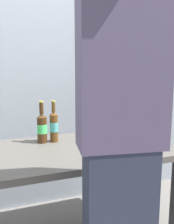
% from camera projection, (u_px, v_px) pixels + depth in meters
% --- Properties ---
extents(desk, '(1.42, 0.76, 0.75)m').
position_uv_depth(desk, '(73.00, 163.00, 1.81)').
color(desk, '#56514C').
rests_on(desk, ground).
extents(laptop, '(0.41, 0.37, 0.24)m').
position_uv_depth(laptop, '(125.00, 132.00, 2.01)').
color(laptop, black).
rests_on(laptop, desk).
extents(beer_bottle_brown, '(0.07, 0.07, 0.32)m').
position_uv_depth(beer_bottle_brown, '(42.00, 127.00, 1.90)').
color(beer_bottle_brown, '#472B14').
rests_on(beer_bottle_brown, desk).
extents(beer_bottle_amber, '(0.06, 0.06, 0.32)m').
position_uv_depth(beer_bottle_amber, '(54.00, 126.00, 1.92)').
color(beer_bottle_amber, brown).
rests_on(beer_bottle_amber, desk).
extents(person_figure, '(0.43, 0.32, 1.88)m').
position_uv_depth(person_figure, '(120.00, 141.00, 1.20)').
color(person_figure, '#2D3347').
rests_on(person_figure, ground).
extents(back_wall, '(6.00, 0.10, 2.60)m').
position_uv_depth(back_wall, '(49.00, 68.00, 2.35)').
color(back_wall, '#99A3AD').
rests_on(back_wall, ground).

